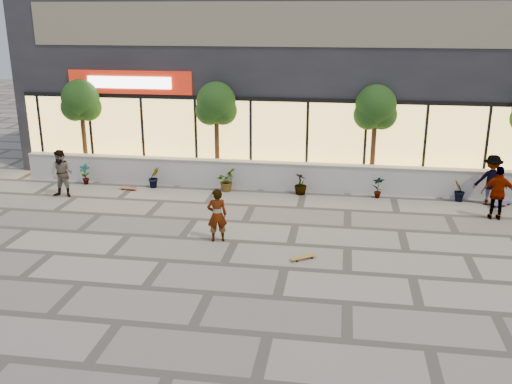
# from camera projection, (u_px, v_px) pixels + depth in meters

# --- Properties ---
(ground) EXTENTS (80.00, 80.00, 0.00)m
(ground) POSITION_uv_depth(u_px,v_px,m) (285.00, 268.00, 14.95)
(ground) COLOR #A59D8F
(ground) RESTS_ON ground
(planter_wall) EXTENTS (22.00, 0.42, 1.04)m
(planter_wall) POSITION_uv_depth(u_px,v_px,m) (304.00, 177.00, 21.39)
(planter_wall) COLOR beige
(planter_wall) RESTS_ON ground
(retail_building) EXTENTS (24.00, 9.17, 8.50)m
(retail_building) POSITION_uv_depth(u_px,v_px,m) (316.00, 63.00, 25.44)
(retail_building) COLOR black
(retail_building) RESTS_ON ground
(shrub_a) EXTENTS (0.43, 0.29, 0.81)m
(shrub_a) POSITION_uv_depth(u_px,v_px,m) (85.00, 174.00, 22.15)
(shrub_a) COLOR #1A3E13
(shrub_a) RESTS_ON ground
(shrub_b) EXTENTS (0.57, 0.57, 0.81)m
(shrub_b) POSITION_uv_depth(u_px,v_px,m) (154.00, 177.00, 21.74)
(shrub_b) COLOR #1A3E13
(shrub_b) RESTS_ON ground
(shrub_c) EXTENTS (0.68, 0.77, 0.81)m
(shrub_c) POSITION_uv_depth(u_px,v_px,m) (226.00, 180.00, 21.33)
(shrub_c) COLOR #1A3E13
(shrub_c) RESTS_ON ground
(shrub_d) EXTENTS (0.64, 0.64, 0.81)m
(shrub_d) POSITION_uv_depth(u_px,v_px,m) (301.00, 184.00, 20.92)
(shrub_d) COLOR #1A3E13
(shrub_d) RESTS_ON ground
(shrub_e) EXTENTS (0.46, 0.35, 0.81)m
(shrub_e) POSITION_uv_depth(u_px,v_px,m) (378.00, 187.00, 20.51)
(shrub_e) COLOR #1A3E13
(shrub_e) RESTS_ON ground
(shrub_f) EXTENTS (0.55, 0.57, 0.81)m
(shrub_f) POSITION_uv_depth(u_px,v_px,m) (459.00, 191.00, 20.10)
(shrub_f) COLOR #1A3E13
(shrub_f) RESTS_ON ground
(tree_west) EXTENTS (1.60, 1.50, 3.92)m
(tree_west) POSITION_uv_depth(u_px,v_px,m) (81.00, 103.00, 22.62)
(tree_west) COLOR #4C2B1B
(tree_west) RESTS_ON ground
(tree_midwest) EXTENTS (1.60, 1.50, 3.92)m
(tree_midwest) POSITION_uv_depth(u_px,v_px,m) (216.00, 106.00, 21.82)
(tree_midwest) COLOR #4C2B1B
(tree_midwest) RESTS_ON ground
(tree_mideast) EXTENTS (1.60, 1.50, 3.92)m
(tree_mideast) POSITION_uv_depth(u_px,v_px,m) (376.00, 110.00, 20.94)
(tree_mideast) COLOR #4C2B1B
(tree_mideast) RESTS_ON ground
(skater_center) EXTENTS (0.68, 0.56, 1.59)m
(skater_center) POSITION_uv_depth(u_px,v_px,m) (217.00, 215.00, 16.53)
(skater_center) COLOR white
(skater_center) RESTS_ON ground
(skater_left) EXTENTS (0.85, 0.67, 1.73)m
(skater_left) POSITION_uv_depth(u_px,v_px,m) (62.00, 174.00, 20.52)
(skater_left) COLOR tan
(skater_left) RESTS_ON ground
(skater_right_near) EXTENTS (1.07, 0.52, 1.76)m
(skater_right_near) POSITION_uv_depth(u_px,v_px,m) (498.00, 193.00, 18.26)
(skater_right_near) COLOR white
(skater_right_near) RESTS_ON ground
(skater_right_far) EXTENTS (1.15, 0.67, 1.77)m
(skater_right_far) POSITION_uv_depth(u_px,v_px,m) (491.00, 180.00, 19.67)
(skater_right_far) COLOR maroon
(skater_right_far) RESTS_ON ground
(skateboard_center) EXTENTS (0.74, 0.59, 0.09)m
(skateboard_center) POSITION_uv_depth(u_px,v_px,m) (303.00, 257.00, 15.46)
(skateboard_center) COLOR olive
(skateboard_center) RESTS_ON ground
(skateboard_left) EXTENTS (0.71, 0.25, 0.08)m
(skateboard_left) POSITION_uv_depth(u_px,v_px,m) (128.00, 188.00, 21.53)
(skateboard_left) COLOR #E1562A
(skateboard_left) RESTS_ON ground
(skateboard_right_near) EXTENTS (0.81, 0.39, 0.09)m
(skateboard_right_near) POSITION_uv_depth(u_px,v_px,m) (494.00, 203.00, 19.80)
(skateboard_right_near) COLOR brown
(skateboard_right_near) RESTS_ON ground
(skateboard_right_far) EXTENTS (0.81, 0.71, 0.10)m
(skateboard_right_far) POSITION_uv_depth(u_px,v_px,m) (502.00, 203.00, 19.76)
(skateboard_right_far) COLOR #4F437C
(skateboard_right_far) RESTS_ON ground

